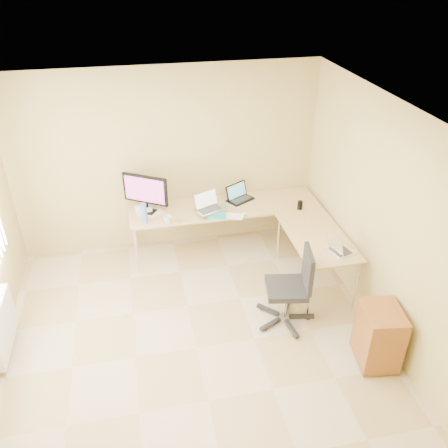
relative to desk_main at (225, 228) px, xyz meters
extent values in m
plane|color=#C5B291|center=(-0.72, -1.85, -0.36)|extent=(4.50, 4.50, 0.00)
plane|color=white|center=(-0.72, -1.85, 2.24)|extent=(4.50, 4.50, 0.00)
plane|color=tan|center=(-0.72, 0.40, 0.93)|extent=(4.50, 0.00, 4.50)
plane|color=tan|center=(1.38, -1.85, 0.93)|extent=(0.00, 4.50, 4.50)
cube|color=tan|center=(0.00, 0.00, 0.00)|extent=(2.65, 0.70, 0.73)
cube|color=tan|center=(0.98, -1.00, 0.00)|extent=(0.70, 1.30, 0.73)
cube|color=black|center=(-1.07, 0.06, 0.64)|extent=(0.65, 0.52, 0.55)
cube|color=teal|center=(-0.15, -0.17, 0.39)|extent=(0.31, 0.37, 0.05)
cube|color=silver|center=(-0.25, -0.16, 0.54)|extent=(0.46, 0.41, 0.24)
cube|color=black|center=(0.25, 0.13, 0.48)|extent=(0.45, 0.42, 0.23)
cube|color=white|center=(-0.05, -0.27, 0.38)|extent=(0.49, 0.32, 0.02)
ellipsoid|color=silver|center=(0.21, -0.30, 0.38)|extent=(0.12, 0.10, 0.04)
imported|color=silver|center=(-0.84, -0.30, 0.42)|extent=(0.13, 0.13, 0.10)
cylinder|color=silver|center=(-0.68, -0.30, 0.38)|extent=(0.12, 0.12, 0.03)
cylinder|color=#577AC4|center=(-1.13, -0.23, 0.50)|extent=(0.10, 0.10, 0.28)
cube|color=silver|center=(-1.01, 0.08, 0.37)|extent=(0.34, 0.39, 0.01)
cube|color=white|center=(-1.13, 0.08, 0.40)|extent=(0.24, 0.19, 0.08)
cylinder|color=silver|center=(-0.94, 0.20, 0.50)|extent=(0.27, 0.27, 0.27)
cylinder|color=black|center=(0.99, -0.30, 0.42)|extent=(0.09, 0.09, 0.12)
cube|color=silver|center=(1.11, -1.39, 0.48)|extent=(0.40, 0.35, 0.22)
cube|color=black|center=(0.37, -1.61, 0.14)|extent=(0.69, 0.69, 0.99)
cube|color=brown|center=(1.13, -2.42, -0.01)|extent=(0.46, 0.53, 0.67)
cube|color=white|center=(-2.75, -1.45, -0.02)|extent=(0.09, 0.80, 0.55)
camera|label=1|loc=(-1.20, -5.57, 3.51)|focal=37.37mm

